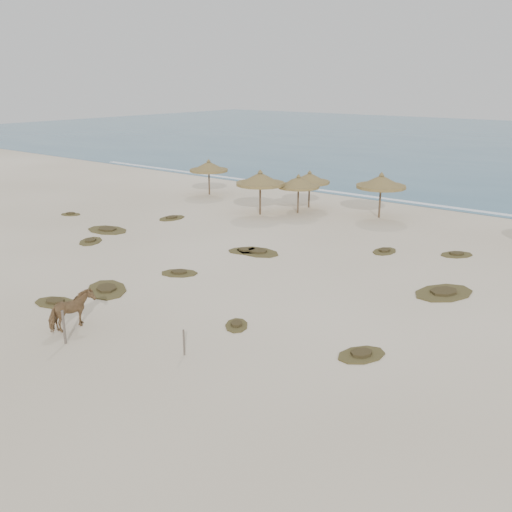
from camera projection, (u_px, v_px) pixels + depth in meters
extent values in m
plane|color=#F6E5CA|center=(143.00, 297.00, 24.80)|extent=(160.00, 160.00, 0.00)
cube|color=white|center=(398.00, 201.00, 44.36)|extent=(70.00, 0.60, 0.01)
cylinder|color=brown|center=(209.00, 181.00, 46.37)|extent=(0.12, 0.12, 2.18)
cylinder|color=olive|center=(209.00, 170.00, 46.11)|extent=(3.73, 3.73, 0.19)
cone|color=olive|center=(209.00, 166.00, 46.01)|extent=(3.61, 3.61, 0.78)
cone|color=olive|center=(209.00, 160.00, 45.87)|extent=(0.37, 0.37, 0.23)
cylinder|color=brown|center=(260.00, 198.00, 39.49)|extent=(0.14, 0.14, 2.36)
cylinder|color=olive|center=(260.00, 184.00, 39.20)|extent=(3.98, 3.98, 0.20)
cone|color=olive|center=(260.00, 178.00, 39.09)|extent=(3.84, 3.84, 0.84)
cone|color=olive|center=(260.00, 171.00, 38.94)|extent=(0.41, 0.41, 0.25)
cylinder|color=brown|center=(298.00, 199.00, 39.96)|extent=(0.12, 0.12, 2.07)
cylinder|color=olive|center=(298.00, 186.00, 39.71)|extent=(3.03, 3.03, 0.18)
cone|color=olive|center=(298.00, 182.00, 39.61)|extent=(2.93, 2.93, 0.74)
cone|color=olive|center=(299.00, 175.00, 39.48)|extent=(0.36, 0.36, 0.22)
cylinder|color=brown|center=(309.00, 194.00, 41.72)|extent=(0.12, 0.12, 2.06)
cylinder|color=olive|center=(309.00, 182.00, 41.47)|extent=(3.25, 3.25, 0.18)
cone|color=olive|center=(310.00, 178.00, 41.38)|extent=(3.15, 3.15, 0.73)
cone|color=olive|center=(310.00, 172.00, 41.24)|extent=(0.35, 0.35, 0.22)
cylinder|color=brown|center=(380.00, 201.00, 38.61)|extent=(0.13, 0.13, 2.34)
cylinder|color=olive|center=(381.00, 187.00, 38.32)|extent=(3.54, 3.54, 0.20)
cone|color=olive|center=(381.00, 181.00, 38.21)|extent=(3.43, 3.43, 0.84)
cone|color=olive|center=(382.00, 174.00, 38.06)|extent=(0.40, 0.40, 0.25)
imported|color=olive|center=(72.00, 311.00, 21.38)|extent=(0.83, 1.76, 1.47)
cylinder|color=#6D5F51|center=(64.00, 327.00, 20.22)|extent=(0.12, 0.12, 1.27)
cylinder|color=#6D5F51|center=(184.00, 342.00, 19.42)|extent=(0.07, 0.07, 0.94)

